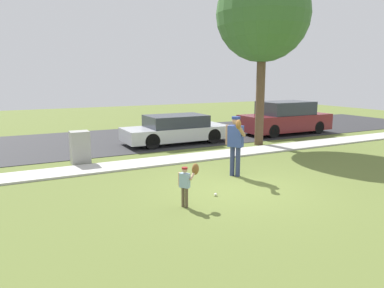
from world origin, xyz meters
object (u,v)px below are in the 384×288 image
person_child (188,179)px  parked_suv_maroon (285,118)px  baseball (216,195)px  street_tree_near (263,15)px  person_adult (236,140)px  parked_sedan_silver (176,129)px  utility_cabinet (80,148)px

person_child → parked_suv_maroon: bearing=4.2°
baseball → street_tree_near: bearing=44.2°
street_tree_near → person_child: bearing=-138.7°
person_adult → parked_sedan_silver: 5.70m
baseball → person_adult: bearing=42.0°
baseball → parked_suv_maroon: bearing=39.8°
person_child → utility_cabinet: size_ratio=0.87×
person_adult → parked_sedan_silver: person_adult is taller
baseball → street_tree_near: 8.95m
person_adult → utility_cabinet: person_adult is taller
baseball → street_tree_near: street_tree_near is taller
street_tree_near → parked_sedan_silver: street_tree_near is taller
baseball → utility_cabinet: 5.48m
person_child → utility_cabinet: utility_cabinet is taller
person_adult → baseball: 2.19m
street_tree_near → baseball: bearing=-135.8°
person_child → street_tree_near: size_ratio=0.13×
utility_cabinet → street_tree_near: street_tree_near is taller
person_adult → parked_suv_maroon: bearing=-174.6°
utility_cabinet → parked_sedan_silver: size_ratio=0.24×
person_child → utility_cabinet: bearing=70.6°
person_adult → person_child: (-2.35, -1.61, -0.45)m
person_adult → street_tree_near: (3.75, 3.75, 4.23)m
utility_cabinet → street_tree_near: 8.87m
person_child → baseball: person_child is taller
person_adult → utility_cabinet: (-3.72, 3.67, -0.54)m
person_adult → parked_suv_maroon: 8.84m
person_adult → baseball: bearing=8.0°
person_adult → person_child: size_ratio=1.81×
person_adult → street_tree_near: street_tree_near is taller
baseball → person_child: bearing=-160.2°
parked_suv_maroon → parked_sedan_silver: bearing=179.7°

